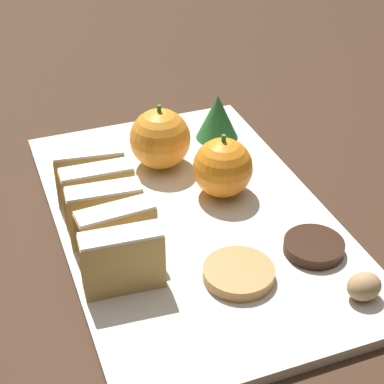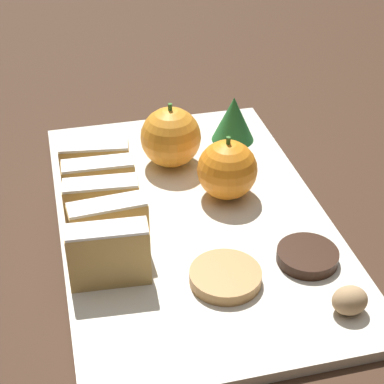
{
  "view_description": "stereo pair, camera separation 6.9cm",
  "coord_description": "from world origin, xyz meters",
  "px_view_note": "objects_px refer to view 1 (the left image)",
  "views": [
    {
      "loc": [
        -0.2,
        -0.53,
        0.44
      ],
      "look_at": [
        0.0,
        0.0,
        0.04
      ],
      "focal_mm": 60.0,
      "sensor_mm": 36.0,
      "label": 1
    },
    {
      "loc": [
        -0.13,
        -0.55,
        0.44
      ],
      "look_at": [
        0.0,
        0.0,
        0.04
      ],
      "focal_mm": 60.0,
      "sensor_mm": 36.0,
      "label": 2
    }
  ],
  "objects_px": {
    "chocolate_cookie": "(314,247)",
    "walnut": "(364,286)",
    "orange_far": "(164,138)",
    "orange_near": "(223,168)"
  },
  "relations": [
    {
      "from": "chocolate_cookie",
      "to": "walnut",
      "type": "bearing_deg",
      "value": -82.59
    },
    {
      "from": "orange_near",
      "to": "chocolate_cookie",
      "type": "distance_m",
      "value": 0.14
    },
    {
      "from": "orange_far",
      "to": "orange_near",
      "type": "bearing_deg",
      "value": -62.73
    },
    {
      "from": "orange_far",
      "to": "chocolate_cookie",
      "type": "distance_m",
      "value": 0.23
    },
    {
      "from": "walnut",
      "to": "chocolate_cookie",
      "type": "distance_m",
      "value": 0.08
    },
    {
      "from": "orange_near",
      "to": "walnut",
      "type": "height_order",
      "value": "orange_near"
    },
    {
      "from": "orange_far",
      "to": "walnut",
      "type": "distance_m",
      "value": 0.31
    },
    {
      "from": "orange_near",
      "to": "orange_far",
      "type": "height_order",
      "value": "orange_far"
    },
    {
      "from": "orange_far",
      "to": "chocolate_cookie",
      "type": "bearing_deg",
      "value": -67.32
    },
    {
      "from": "orange_far",
      "to": "chocolate_cookie",
      "type": "relative_size",
      "value": 1.32
    }
  ]
}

